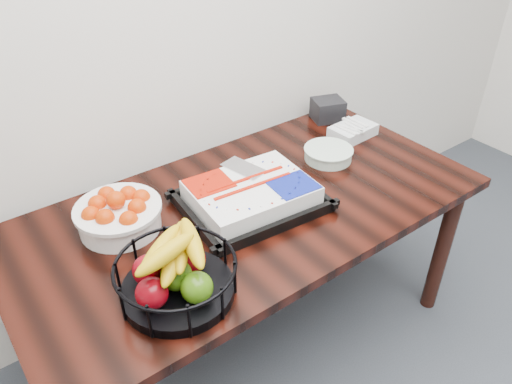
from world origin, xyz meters
TOP-DOWN VIEW (x-y plane):
  - table at (0.00, 2.00)m, footprint 1.80×0.90m
  - cake_tray at (0.00, 1.99)m, footprint 0.53×0.43m
  - tangerine_bowl at (-0.45, 2.16)m, footprint 0.30×0.30m
  - fruit_basket at (-0.44, 1.76)m, footprint 0.36×0.36m
  - plate_stack at (0.47, 2.06)m, footprint 0.21×0.21m
  - fork_bag at (0.71, 2.15)m, footprint 0.22×0.15m
  - napkin_box at (0.74, 2.35)m, footprint 0.18×0.17m

SIDE VIEW (x-z plane):
  - table at x=0.00m, z-range 0.29..1.04m
  - plate_stack at x=0.47m, z-range 0.75..0.80m
  - fork_bag at x=0.71m, z-range 0.75..0.81m
  - cake_tray at x=0.00m, z-range 0.75..0.85m
  - napkin_box at x=0.74m, z-range 0.75..0.85m
  - fruit_basket at x=-0.44m, z-range 0.73..0.93m
  - tangerine_bowl at x=-0.45m, z-range 0.74..0.93m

